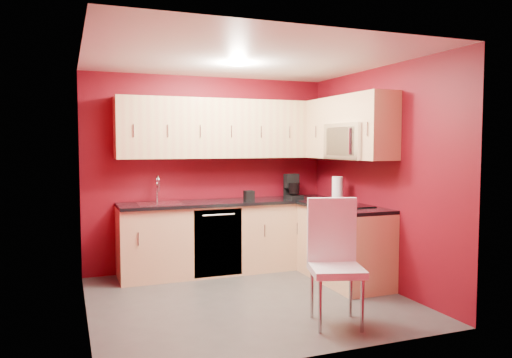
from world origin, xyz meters
TOP-DOWN VIEW (x-y plane):
  - floor at (0.00, 0.00)m, footprint 3.20×3.20m
  - ceiling at (0.00, 0.00)m, footprint 3.20×3.20m
  - wall_back at (0.00, 1.50)m, footprint 3.20×0.00m
  - wall_front at (0.00, -1.50)m, footprint 3.20×0.00m
  - wall_left at (-1.60, 0.00)m, footprint 0.00×3.00m
  - wall_right at (1.60, 0.00)m, footprint 0.00×3.00m
  - base_cabinets_back at (0.20, 1.20)m, footprint 2.80×0.60m
  - base_cabinets_right at (1.30, 0.25)m, footprint 0.60×1.30m
  - countertop_back at (0.20, 1.19)m, footprint 2.80×0.63m
  - countertop_right at (1.29, 0.23)m, footprint 0.63×1.27m
  - upper_cabinets_back at (0.20, 1.32)m, footprint 2.80×0.35m
  - upper_cabinets_right at (1.42, 0.44)m, footprint 0.35×1.55m
  - microwave at (1.39, 0.20)m, footprint 0.42×0.76m
  - cooktop at (1.28, 0.20)m, footprint 0.50×0.55m
  - sink at (-0.70, 1.20)m, footprint 0.52×0.42m
  - dishwasher_front at (-0.05, 0.91)m, footprint 0.60×0.02m
  - downlight at (0.00, 0.30)m, footprint 0.20×0.20m
  - coffee_maker at (1.11, 1.23)m, footprint 0.21×0.27m
  - napkin_holder at (0.43, 1.13)m, footprint 0.12×0.12m
  - paper_towel at (1.39, 0.55)m, footprint 0.20×0.20m
  - dining_chair at (0.49, -0.97)m, footprint 0.58×0.59m

SIDE VIEW (x-z plane):
  - floor at x=0.00m, z-range 0.00..0.00m
  - base_cabinets_back at x=0.20m, z-range 0.00..0.87m
  - base_cabinets_right at x=1.30m, z-range 0.00..0.87m
  - dishwasher_front at x=-0.05m, z-range 0.03..0.84m
  - dining_chair at x=0.49m, z-range 0.00..1.13m
  - countertop_back at x=0.20m, z-range 0.87..0.91m
  - countertop_right at x=1.29m, z-range 0.87..0.91m
  - cooktop at x=1.28m, z-range 0.91..0.92m
  - sink at x=-0.70m, z-range 0.77..1.12m
  - napkin_holder at x=0.43m, z-range 0.91..1.03m
  - coffee_maker at x=1.11m, z-range 0.91..1.23m
  - paper_towel at x=1.39m, z-range 0.91..1.23m
  - wall_back at x=0.00m, z-range -0.35..2.85m
  - wall_front at x=0.00m, z-range -0.35..2.85m
  - wall_left at x=-1.60m, z-range -0.25..2.75m
  - wall_right at x=1.60m, z-range -0.25..2.75m
  - microwave at x=1.39m, z-range 1.45..1.87m
  - upper_cabinets_back at x=0.20m, z-range 1.45..2.20m
  - upper_cabinets_right at x=1.42m, z-range 1.51..2.26m
  - downlight at x=0.00m, z-range 2.48..2.49m
  - ceiling at x=0.00m, z-range 2.50..2.50m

